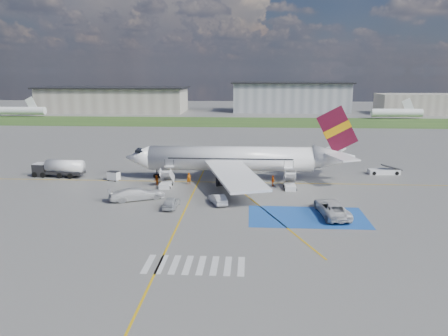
{
  "coord_description": "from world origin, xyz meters",
  "views": [
    {
      "loc": [
        3.04,
        -54.12,
        17.06
      ],
      "look_at": [
        -0.63,
        6.6,
        3.5
      ],
      "focal_mm": 35.0,
      "sensor_mm": 36.0,
      "label": 1
    }
  ],
  "objects_px": {
    "gpu_cart": "(114,176)",
    "fuel_tanker": "(59,170)",
    "airliner": "(240,159)",
    "car_silver_a": "(171,202)",
    "van_white_b": "(137,192)",
    "car_silver_b": "(218,199)",
    "van_white_a": "(332,206)",
    "belt_loader": "(384,172)"
  },
  "relations": [
    {
      "from": "van_white_a",
      "to": "car_silver_b",
      "type": "bearing_deg",
      "value": -20.07
    },
    {
      "from": "van_white_a",
      "to": "van_white_b",
      "type": "xyz_separation_m",
      "value": [
        -25.15,
        4.85,
        -0.07
      ]
    },
    {
      "from": "airliner",
      "to": "gpu_cart",
      "type": "height_order",
      "value": "airliner"
    },
    {
      "from": "gpu_cart",
      "to": "van_white_a",
      "type": "height_order",
      "value": "van_white_a"
    },
    {
      "from": "fuel_tanker",
      "to": "belt_loader",
      "type": "distance_m",
      "value": 54.25
    },
    {
      "from": "car_silver_a",
      "to": "van_white_b",
      "type": "xyz_separation_m",
      "value": [
        -5.24,
        3.32,
        0.39
      ]
    },
    {
      "from": "belt_loader",
      "to": "car_silver_a",
      "type": "height_order",
      "value": "belt_loader"
    },
    {
      "from": "car_silver_b",
      "to": "van_white_a",
      "type": "distance_m",
      "value": 14.56
    },
    {
      "from": "gpu_cart",
      "to": "car_silver_a",
      "type": "bearing_deg",
      "value": -29.58
    },
    {
      "from": "airliner",
      "to": "van_white_a",
      "type": "height_order",
      "value": "airliner"
    },
    {
      "from": "gpu_cart",
      "to": "fuel_tanker",
      "type": "bearing_deg",
      "value": -171.85
    },
    {
      "from": "gpu_cart",
      "to": "van_white_a",
      "type": "relative_size",
      "value": 0.34
    },
    {
      "from": "belt_loader",
      "to": "car_silver_b",
      "type": "distance_m",
      "value": 32.61
    },
    {
      "from": "gpu_cart",
      "to": "van_white_b",
      "type": "xyz_separation_m",
      "value": [
        6.43,
        -10.19,
        0.41
      ]
    },
    {
      "from": "airliner",
      "to": "car_silver_a",
      "type": "relative_size",
      "value": 8.77
    },
    {
      "from": "van_white_b",
      "to": "car_silver_a",
      "type": "bearing_deg",
      "value": -146.59
    },
    {
      "from": "airliner",
      "to": "belt_loader",
      "type": "distance_m",
      "value": 24.96
    },
    {
      "from": "car_silver_a",
      "to": "van_white_a",
      "type": "distance_m",
      "value": 19.98
    },
    {
      "from": "fuel_tanker",
      "to": "car_silver_b",
      "type": "bearing_deg",
      "value": -21.27
    },
    {
      "from": "car_silver_a",
      "to": "van_white_b",
      "type": "relative_size",
      "value": 0.74
    },
    {
      "from": "airliner",
      "to": "gpu_cart",
      "type": "xyz_separation_m",
      "value": [
        -20.06,
        -1.97,
        -2.7
      ]
    },
    {
      "from": "belt_loader",
      "to": "van_white_a",
      "type": "xyz_separation_m",
      "value": [
        -12.72,
        -22.18,
        0.76
      ]
    },
    {
      "from": "van_white_a",
      "to": "van_white_b",
      "type": "distance_m",
      "value": 25.61
    },
    {
      "from": "belt_loader",
      "to": "car_silver_b",
      "type": "xyz_separation_m",
      "value": [
        -26.81,
        -18.55,
        0.28
      ]
    },
    {
      "from": "car_silver_b",
      "to": "van_white_a",
      "type": "height_order",
      "value": "van_white_a"
    },
    {
      "from": "airliner",
      "to": "fuel_tanker",
      "type": "xyz_separation_m",
      "value": [
        -29.76,
        -0.01,
        -2.19
      ]
    },
    {
      "from": "airliner",
      "to": "car_silver_b",
      "type": "relative_size",
      "value": 8.81
    },
    {
      "from": "airliner",
      "to": "car_silver_a",
      "type": "height_order",
      "value": "airliner"
    },
    {
      "from": "belt_loader",
      "to": "car_silver_a",
      "type": "xyz_separation_m",
      "value": [
        -32.63,
        -20.65,
        0.3
      ]
    },
    {
      "from": "fuel_tanker",
      "to": "car_silver_a",
      "type": "relative_size",
      "value": 2.04
    },
    {
      "from": "airliner",
      "to": "van_white_a",
      "type": "xyz_separation_m",
      "value": [
        11.51,
        -17.01,
        -2.22
      ]
    },
    {
      "from": "car_silver_a",
      "to": "van_white_a",
      "type": "bearing_deg",
      "value": 178.84
    },
    {
      "from": "gpu_cart",
      "to": "belt_loader",
      "type": "xyz_separation_m",
      "value": [
        44.3,
        7.14,
        -0.28
      ]
    },
    {
      "from": "airliner",
      "to": "van_white_b",
      "type": "distance_m",
      "value": 18.41
    },
    {
      "from": "fuel_tanker",
      "to": "gpu_cart",
      "type": "xyz_separation_m",
      "value": [
        9.7,
        -1.97,
        -0.51
      ]
    },
    {
      "from": "car_silver_a",
      "to": "car_silver_b",
      "type": "xyz_separation_m",
      "value": [
        5.82,
        2.1,
        -0.03
      ]
    },
    {
      "from": "belt_loader",
      "to": "van_white_b",
      "type": "bearing_deg",
      "value": -159.65
    },
    {
      "from": "fuel_tanker",
      "to": "van_white_b",
      "type": "distance_m",
      "value": 20.19
    },
    {
      "from": "car_silver_a",
      "to": "airliner",
      "type": "bearing_deg",
      "value": -115.24
    },
    {
      "from": "car_silver_a",
      "to": "belt_loader",
      "type": "bearing_deg",
      "value": -144.43
    },
    {
      "from": "fuel_tanker",
      "to": "van_white_b",
      "type": "xyz_separation_m",
      "value": [
        16.12,
        -12.15,
        -0.1
      ]
    },
    {
      "from": "fuel_tanker",
      "to": "car_silver_b",
      "type": "xyz_separation_m",
      "value": [
        27.18,
        -13.37,
        -0.52
      ]
    }
  ]
}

